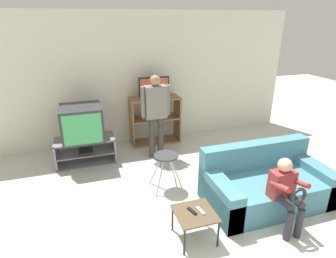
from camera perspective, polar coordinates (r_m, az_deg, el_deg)
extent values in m
cube|color=silver|center=(5.79, -5.07, 10.10)|extent=(6.40, 0.06, 2.60)
cube|color=slate|center=(5.37, -16.13, -6.31)|extent=(1.04, 0.48, 0.02)
cube|color=slate|center=(5.29, -16.35, -4.39)|extent=(1.00, 0.48, 0.02)
cube|color=slate|center=(5.19, -16.63, -1.95)|extent=(1.04, 0.48, 0.02)
cube|color=slate|center=(5.30, -21.79, -4.76)|extent=(0.03, 0.48, 0.46)
cube|color=slate|center=(5.30, -10.96, -3.54)|extent=(0.03, 0.48, 0.46)
cube|color=black|center=(5.22, -16.36, -4.34)|extent=(0.24, 0.28, 0.05)
cube|color=#2D2D33|center=(5.06, -17.08, 1.19)|extent=(0.69, 0.65, 0.60)
cube|color=#3FA559|center=(4.76, -16.96, -0.12)|extent=(0.61, 0.01, 0.52)
cube|color=#8E6642|center=(5.69, -7.40, 1.24)|extent=(0.03, 0.41, 0.97)
cube|color=#8E6642|center=(5.92, 1.92, 2.25)|extent=(0.03, 0.41, 0.97)
cube|color=#8E6642|center=(5.96, -2.57, -2.48)|extent=(0.95, 0.41, 0.03)
cube|color=#8E6642|center=(5.77, -2.66, 2.21)|extent=(0.95, 0.41, 0.03)
cube|color=#8E6642|center=(5.64, -2.73, 6.23)|extent=(0.95, 0.41, 0.03)
cube|color=#9E7A4C|center=(5.63, -4.25, 3.03)|extent=(0.18, 0.04, 0.22)
cube|color=black|center=(5.63, -2.80, 6.56)|extent=(0.21, 0.20, 0.04)
cube|color=black|center=(5.58, -2.84, 8.64)|extent=(0.61, 0.04, 0.38)
cube|color=#D8593F|center=(5.56, -2.79, 8.59)|extent=(0.56, 0.01, 0.33)
cylinder|color=#B7B7BC|center=(4.17, -1.60, -9.83)|extent=(0.19, 0.17, 0.56)
cylinder|color=#B7B7BC|center=(4.24, 1.81, -9.27)|extent=(0.19, 0.17, 0.56)
cylinder|color=#B7B7BC|center=(4.37, -2.48, -8.27)|extent=(0.19, 0.17, 0.56)
cylinder|color=#B7B7BC|center=(4.44, 0.78, -7.77)|extent=(0.19, 0.17, 0.56)
cylinder|color=#333338|center=(4.17, -0.38, -5.42)|extent=(0.37, 0.37, 0.02)
cube|color=brown|center=(3.38, 5.52, -16.67)|extent=(0.46, 0.46, 0.02)
cylinder|color=black|center=(3.30, 3.35, -22.00)|extent=(0.02, 0.02, 0.35)
cylinder|color=black|center=(3.43, 10.16, -20.29)|extent=(0.02, 0.02, 0.35)
cylinder|color=black|center=(3.59, 0.91, -17.73)|extent=(0.02, 0.02, 0.35)
cylinder|color=black|center=(3.71, 7.17, -16.38)|extent=(0.02, 0.02, 0.35)
cube|color=black|center=(3.38, 4.91, -16.28)|extent=(0.08, 0.15, 0.02)
cube|color=silver|center=(3.39, 6.63, -16.16)|extent=(0.06, 0.15, 0.02)
cube|color=teal|center=(4.26, 19.42, -11.67)|extent=(1.71, 0.91, 0.39)
cube|color=teal|center=(4.32, 17.31, -4.97)|extent=(1.71, 0.20, 0.39)
cube|color=teal|center=(3.87, 10.40, -13.30)|extent=(0.22, 0.91, 0.51)
cube|color=teal|center=(4.68, 26.94, -8.88)|extent=(0.22, 0.91, 0.51)
cylinder|color=#3D3833|center=(5.19, -3.29, -1.79)|extent=(0.11, 0.11, 0.78)
cylinder|color=#3D3833|center=(5.23, -1.54, -1.58)|extent=(0.11, 0.11, 0.78)
cube|color=gray|center=(4.98, -2.53, 5.50)|extent=(0.38, 0.20, 0.58)
cylinder|color=gray|center=(4.93, -5.11, 5.42)|extent=(0.08, 0.08, 0.55)
cylinder|color=gray|center=(5.04, -0.02, 5.88)|extent=(0.08, 0.08, 0.55)
sphere|color=#A37A5B|center=(4.89, -2.61, 9.83)|extent=(0.19, 0.19, 0.19)
cylinder|color=#2D2D38|center=(3.73, 23.29, -17.64)|extent=(0.08, 0.08, 0.39)
cylinder|color=#2D2D38|center=(3.82, 25.08, -16.95)|extent=(0.08, 0.08, 0.39)
cylinder|color=#2D2D38|center=(3.68, 22.34, -13.40)|extent=(0.09, 0.30, 0.09)
cylinder|color=#2D2D38|center=(3.77, 24.15, -12.82)|extent=(0.09, 0.30, 0.09)
cube|color=#993333|center=(3.74, 22.09, -10.29)|extent=(0.30, 0.17, 0.35)
cylinder|color=#993333|center=(3.55, 21.81, -10.78)|extent=(0.06, 0.31, 0.14)
cylinder|color=#993333|center=(3.71, 25.11, -9.82)|extent=(0.06, 0.31, 0.14)
sphere|color=#DBAD89|center=(3.62, 22.67, -6.76)|extent=(0.17, 0.17, 0.17)
torus|color=black|center=(3.56, 25.01, -12.20)|extent=(0.21, 0.04, 0.21)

